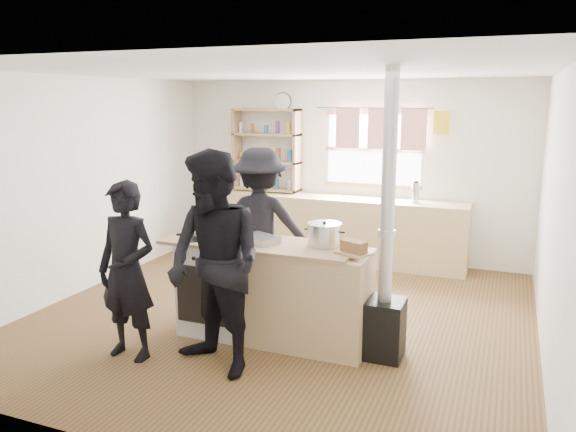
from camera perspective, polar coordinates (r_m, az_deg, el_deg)
The scene contains 14 objects.
ground at distance 6.01m, azimuth -0.64°, elevation -10.11°, with size 5.00×5.00×0.01m, color brown.
back_counter at distance 7.88m, azimuth 5.52°, elevation -1.36°, with size 3.40×0.55×0.90m, color tan.
shelving_unit at distance 8.23m, azimuth -2.20°, elevation 6.75°, with size 1.00×0.28×1.20m.
thermos at distance 7.56m, azimuth 12.81°, elevation 2.34°, with size 0.10×0.10×0.27m, color silver.
cooking_island at distance 5.31m, azimuth -1.47°, elevation -7.66°, with size 1.97×0.64×0.93m.
skillet_greens at distance 5.40m, azimuth -8.20°, elevation -2.03°, with size 0.31×0.31×0.05m.
roast_tray at distance 5.21m, azimuth -2.86°, elevation -2.31°, with size 0.40×0.35×0.07m.
stockpot_stove at distance 5.42m, azimuth -4.76°, elevation -1.31°, with size 0.22×0.22×0.18m.
stockpot_counter at distance 5.10m, azimuth 3.71°, elevation -1.86°, with size 0.31×0.31×0.23m.
bread_board at distance 4.84m, azimuth 6.69°, elevation -3.32°, with size 0.34×0.30×0.12m.
flue_heater at distance 4.96m, azimuth 9.80°, elevation -7.10°, with size 0.35×0.35×2.50m.
person_near_left at distance 5.05m, azimuth -16.04°, elevation -5.40°, with size 0.57×0.37×1.57m, color black.
person_near_right at distance 4.59m, azimuth -7.43°, elevation -4.88°, with size 0.90×0.70×1.85m, color black.
person_far at distance 6.22m, azimuth -2.83°, elevation -0.98°, with size 1.11×0.64×1.72m, color black.
Camera 1 is at (2.13, -5.15, 2.24)m, focal length 35.00 mm.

